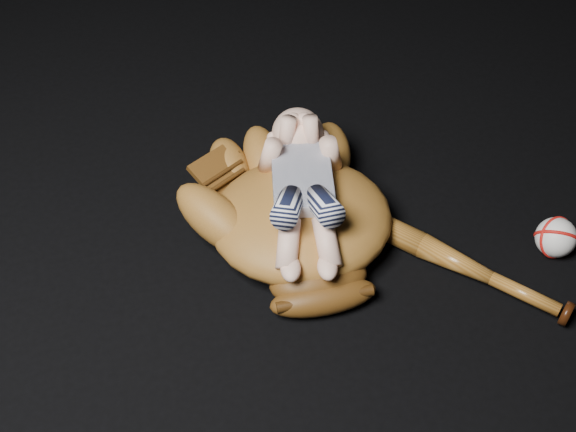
% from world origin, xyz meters
% --- Properties ---
extents(baseball_glove, '(0.44, 0.50, 0.15)m').
position_xyz_m(baseball_glove, '(-0.09, 0.17, 0.07)').
color(baseball_glove, brown).
rests_on(baseball_glove, ground).
extents(newborn_baby, '(0.26, 0.41, 0.15)m').
position_xyz_m(newborn_baby, '(-0.08, 0.17, 0.13)').
color(newborn_baby, beige).
rests_on(newborn_baby, baseball_glove).
extents(baseball_bat, '(0.36, 0.43, 0.05)m').
position_xyz_m(baseball_bat, '(0.14, 0.05, 0.02)').
color(baseball_bat, brown).
rests_on(baseball_bat, ground).
extents(baseball, '(0.09, 0.09, 0.08)m').
position_xyz_m(baseball, '(0.36, 0.01, 0.04)').
color(baseball, white).
rests_on(baseball, ground).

